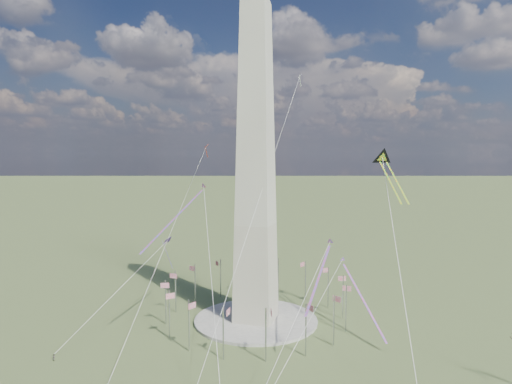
% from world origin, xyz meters
% --- Properties ---
extents(ground, '(2000.00, 2000.00, 0.00)m').
position_xyz_m(ground, '(0.00, 0.00, 0.00)').
color(ground, '#526331').
rests_on(ground, ground).
extents(plaza, '(36.00, 36.00, 0.80)m').
position_xyz_m(plaza, '(0.00, 0.00, 0.40)').
color(plaza, '#BCB7AC').
rests_on(plaza, ground).
extents(washington_monument, '(15.56, 15.56, 100.00)m').
position_xyz_m(washington_monument, '(0.00, 0.00, 47.95)').
color(washington_monument, beige).
rests_on(washington_monument, plaza).
extents(flagpole_ring, '(54.40, 54.40, 13.00)m').
position_xyz_m(flagpole_ring, '(-0.00, -0.00, 7.27)').
color(flagpole_ring, '#B2B4B9').
rests_on(flagpole_ring, ground).
extents(person_west, '(0.96, 0.93, 1.56)m').
position_xyz_m(person_west, '(-38.22, -38.47, 0.78)').
color(person_west, gray).
rests_on(person_west, ground).
extents(kite_delta_black, '(10.43, 16.69, 13.77)m').
position_xyz_m(kite_delta_black, '(35.01, 3.38, 47.04)').
color(kite_delta_black, black).
rests_on(kite_delta_black, ground).
extents(kite_diamond_purple, '(2.27, 3.40, 10.13)m').
position_xyz_m(kite_diamond_purple, '(-27.15, -2.65, 21.82)').
color(kite_diamond_purple, '#3F1A77').
rests_on(kite_diamond_purple, ground).
extents(kite_streamer_left, '(3.86, 21.39, 14.70)m').
position_xyz_m(kite_streamer_left, '(20.95, -10.45, 20.55)').
color(kite_streamer_left, '#FF283D').
rests_on(kite_streamer_left, ground).
extents(kite_streamer_mid, '(8.97, 23.50, 16.69)m').
position_xyz_m(kite_streamer_mid, '(-16.98, -11.57, 34.28)').
color(kite_streamer_mid, '#FF283D').
rests_on(kite_streamer_mid, ground).
extents(kite_streamer_right, '(14.86, 21.11, 16.83)m').
position_xyz_m(kite_streamer_right, '(28.30, 2.63, 12.48)').
color(kite_streamer_right, '#FF283D').
rests_on(kite_streamer_right, ground).
extents(kite_small_red, '(1.45, 2.02, 5.09)m').
position_xyz_m(kite_small_red, '(-33.01, 40.79, 51.31)').
color(kite_small_red, red).
rests_on(kite_small_red, ground).
extents(kite_small_white, '(1.34, 1.77, 4.55)m').
position_xyz_m(kite_small_white, '(4.45, 38.88, 76.30)').
color(kite_small_white, white).
rests_on(kite_small_white, ground).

